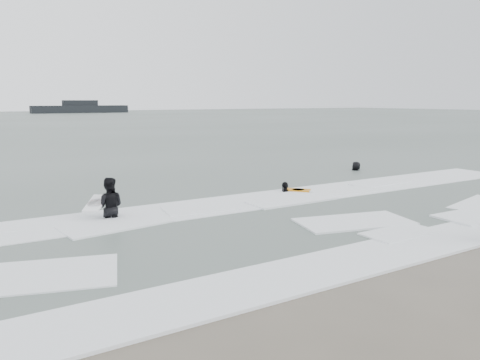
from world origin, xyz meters
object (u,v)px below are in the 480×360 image
surfer_right_far (356,171)px  vessel_horizon (80,108)px  surfer_wading (110,219)px  surfer_right_near (285,193)px

surfer_right_far → vessel_horizon: size_ratio=0.06×
surfer_wading → vessel_horizon: bearing=-80.2°
surfer_wading → vessel_horizon: size_ratio=0.07×
surfer_wading → surfer_right_near: bearing=-153.9°
surfer_wading → surfer_right_near: size_ratio=1.17×
surfer_wading → surfer_right_far: size_ratio=1.14×
surfer_right_near → vessel_horizon: 126.93m
surfer_right_far → vessel_horizon: bearing=-125.9°
surfer_right_near → surfer_right_far: bearing=173.1°
surfer_right_far → vessel_horizon: 123.26m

